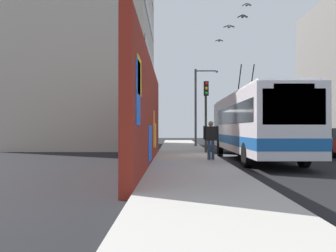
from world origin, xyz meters
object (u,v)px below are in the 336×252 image
city_bus (253,123)px  parked_car_champagne (285,137)px  street_lamp (199,101)px  pedestrian_at_curb (211,137)px  parked_car_white (315,140)px  traffic_light (206,104)px  parked_car_navy (267,136)px

city_bus → parked_car_champagne: 12.14m
city_bus → street_lamp: 10.43m
city_bus → pedestrian_at_curb: 3.18m
city_bus → parked_car_white: size_ratio=2.63×
street_lamp → parked_car_white: bearing=-125.2°
parked_car_champagne → parked_car_white: bearing=180.0°
parked_car_white → traffic_light: traffic_light is taller
pedestrian_at_curb → traffic_light: 4.90m
parked_car_champagne → traffic_light: bearing=138.8°
city_bus → street_lamp: street_lamp is taller
city_bus → street_lamp: size_ratio=1.95×
parked_car_white → pedestrian_at_curb: bearing=132.6°
street_lamp → parked_car_navy: bearing=-49.1°
parked_car_navy → traffic_light: (-13.76, 7.35, 2.14)m
parked_car_champagne → pedestrian_at_curb: (-12.94, 7.57, 0.35)m
parked_car_navy → street_lamp: bearing=130.9°
city_bus → parked_car_navy: bearing=-17.7°
parked_car_white → traffic_light: size_ratio=1.09×
parked_car_white → street_lamp: size_ratio=0.74×
city_bus → pedestrian_at_curb: (-2.01, 2.37, -0.66)m
parked_car_navy → pedestrian_at_curb: bearing=157.5°
street_lamp → pedestrian_at_curb: bearing=178.3°
parked_car_white → traffic_light: (-2.41, 7.35, 2.14)m
pedestrian_at_curb → parked_car_white: bearing=-47.4°
parked_car_champagne → street_lamp: street_lamp is taller
street_lamp → parked_car_champagne: bearing=-83.0°
city_bus → traffic_light: city_bus is taller
city_bus → parked_car_navy: (16.31, -5.20, -1.00)m
pedestrian_at_curb → city_bus: bearing=-49.7°
city_bus → parked_car_champagne: size_ratio=2.54×
parked_car_white → parked_car_champagne: (5.98, -0.00, 0.00)m
parked_car_navy → parked_car_white: bearing=180.0°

